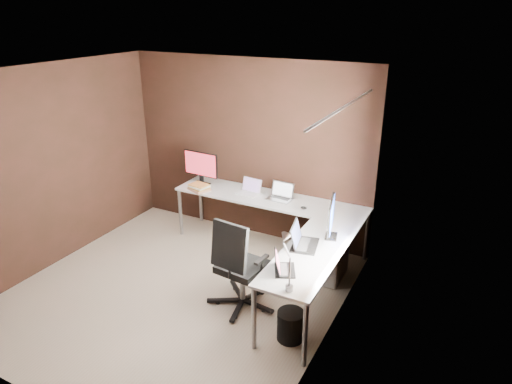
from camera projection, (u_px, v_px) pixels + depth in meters
room at (199, 195)px, 4.76m from camera, size 3.60×3.60×2.50m
desk at (280, 220)px, 5.57m from camera, size 2.65×2.25×0.73m
drawer_pedestal at (327, 254)px, 5.56m from camera, size 0.42×0.50×0.60m
monitor_left at (201, 166)px, 6.46m from camera, size 0.55×0.17×0.48m
monitor_right at (331, 217)px, 4.96m from camera, size 0.18×0.52×0.43m
laptop_white at (250, 190)px, 6.21m from camera, size 0.32×0.24×0.20m
laptop_silver at (281, 195)px, 6.04m from camera, size 0.33×0.24×0.22m
laptop_black_big at (302, 241)px, 4.85m from camera, size 0.34×0.42×0.25m
laptop_black_small at (282, 267)px, 4.39m from camera, size 0.30×0.34×0.19m
book_stack at (199, 187)px, 6.32m from camera, size 0.34×0.30×0.09m
mouse_left at (193, 188)px, 6.37m from camera, size 0.11×0.09×0.04m
mouse_corner at (304, 208)px, 5.74m from camera, size 0.10×0.08×0.03m
desk_lamp at (286, 254)px, 4.06m from camera, size 0.18×0.20×0.52m
office_chair at (240, 281)px, 4.99m from camera, size 0.60×0.60×1.07m
wastebasket at (290, 325)px, 4.54m from camera, size 0.33×0.33×0.31m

